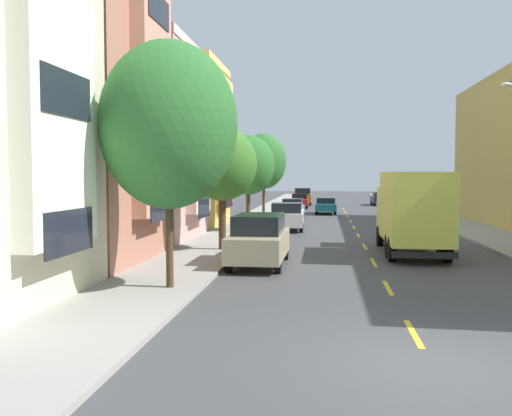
% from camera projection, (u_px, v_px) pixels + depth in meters
% --- Properties ---
extents(ground_plane, '(160.00, 160.00, 0.00)m').
position_uv_depth(ground_plane, '(352.00, 223.00, 39.98)').
color(ground_plane, '#424244').
extents(sidewalk_left, '(3.20, 120.00, 0.14)m').
position_uv_depth(sidewalk_left, '(248.00, 224.00, 38.84)').
color(sidewalk_left, '#99968E').
rests_on(sidewalk_left, ground_plane).
extents(sidewalk_right, '(3.20, 120.00, 0.14)m').
position_uv_depth(sidewalk_right, '(463.00, 226.00, 37.14)').
color(sidewalk_right, '#99968E').
rests_on(sidewalk_right, ground_plane).
extents(lane_centerline_dashes, '(0.14, 47.20, 0.01)m').
position_uv_depth(lane_centerline_dashes, '(356.00, 231.00, 34.53)').
color(lane_centerline_dashes, yellow).
rests_on(lane_centerline_dashes, ground_plane).
extents(townhouse_second_terracotta, '(12.57, 7.62, 12.78)m').
position_uv_depth(townhouse_second_terracotta, '(0.00, 104.00, 22.19)').
color(townhouse_second_terracotta, '#B27560').
rests_on(townhouse_second_terracotta, ground_plane).
extents(townhouse_third_rose, '(11.12, 7.62, 10.24)m').
position_uv_depth(townhouse_third_rose, '(98.00, 147.00, 29.93)').
color(townhouse_third_rose, '#CC9E9E').
rests_on(townhouse_third_rose, ground_plane).
extents(townhouse_fourth_mustard, '(12.10, 7.62, 10.74)m').
position_uv_depth(townhouse_fourth_mustard, '(137.00, 149.00, 37.72)').
color(townhouse_fourth_mustard, tan).
rests_on(townhouse_fourth_mustard, ground_plane).
extents(street_tree_nearest, '(3.98, 3.98, 7.13)m').
position_uv_depth(street_tree_nearest, '(169.00, 125.00, 16.31)').
color(street_tree_nearest, '#47331E').
rests_on(street_tree_nearest, sidewalk_left).
extents(street_tree_second, '(3.08, 3.08, 5.39)m').
position_uv_depth(street_tree_second, '(222.00, 164.00, 24.86)').
color(street_tree_second, '#47331E').
rests_on(street_tree_second, sidewalk_left).
extents(street_tree_third, '(3.13, 3.13, 5.62)m').
position_uv_depth(street_tree_third, '(248.00, 165.00, 33.35)').
color(street_tree_third, '#47331E').
rests_on(street_tree_third, sidewalk_left).
extents(street_tree_farthest, '(3.33, 3.33, 6.33)m').
position_uv_depth(street_tree_farthest, '(264.00, 161.00, 41.82)').
color(street_tree_farthest, '#47331E').
rests_on(street_tree_farthest, sidewalk_left).
extents(delivery_box_truck, '(2.42, 7.16, 3.54)m').
position_uv_depth(delivery_box_truck, '(412.00, 209.00, 24.22)').
color(delivery_box_truck, '#D8D84C').
rests_on(delivery_box_truck, ground_plane).
extents(parked_pickup_white, '(2.14, 5.35, 1.73)m').
position_uv_depth(parked_pickup_white, '(287.00, 217.00, 35.31)').
color(parked_pickup_white, silver).
rests_on(parked_pickup_white, ground_plane).
extents(parked_hatchback_sky, '(1.85, 4.05, 1.50)m').
position_uv_depth(parked_hatchback_sky, '(292.00, 208.00, 45.54)').
color(parked_hatchback_sky, '#7A9EC6').
rests_on(parked_hatchback_sky, ground_plane).
extents(parked_suv_champagne, '(2.00, 4.82, 1.93)m').
position_uv_depth(parked_suv_champagne, '(259.00, 239.00, 21.36)').
color(parked_suv_champagne, tan).
rests_on(parked_suv_champagne, ground_plane).
extents(parked_hatchback_red, '(1.80, 4.03, 1.50)m').
position_uv_depth(parked_hatchback_red, '(299.00, 201.00, 58.50)').
color(parked_hatchback_red, '#AD1E1E').
rests_on(parked_hatchback_red, ground_plane).
extents(parked_suv_orange, '(2.03, 4.83, 1.93)m').
position_uv_depth(parked_suv_orange, '(303.00, 196.00, 64.90)').
color(parked_suv_orange, orange).
rests_on(parked_suv_orange, ground_plane).
extents(parked_wagon_navy, '(1.87, 4.72, 1.50)m').
position_uv_depth(parked_wagon_navy, '(380.00, 198.00, 63.99)').
color(parked_wagon_navy, navy).
rests_on(parked_wagon_navy, ground_plane).
extents(moving_teal_sedan, '(1.80, 4.50, 1.43)m').
position_uv_depth(moving_teal_sedan, '(326.00, 205.00, 49.83)').
color(moving_teal_sedan, '#195B60').
rests_on(moving_teal_sedan, ground_plane).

